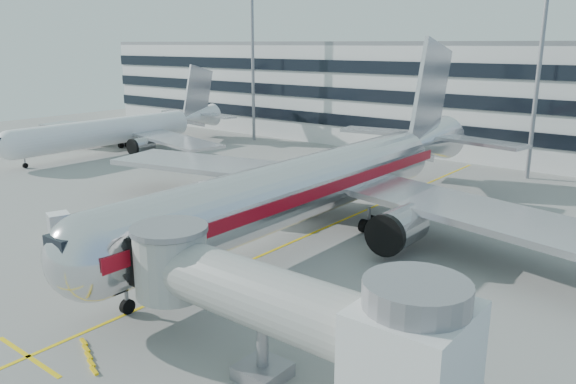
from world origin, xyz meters
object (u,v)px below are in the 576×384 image
Objects in this scene: cargo_container_left at (119,220)px; main_jet at (323,181)px; cargo_container_right at (59,223)px; cargo_container_front at (95,245)px; belt_loader at (177,236)px; ramp_worker at (125,221)px; baggage_tug at (93,231)px.

main_jet is at bearing 38.92° from cargo_container_left.
cargo_container_right is 1.35× the size of cargo_container_front.
belt_loader is 2.24× the size of cargo_container_right.
main_jet reaches higher than belt_loader.
cargo_container_right is 6.68m from cargo_container_front.
belt_loader is at bearing 7.04° from cargo_container_left.
cargo_container_right is at bearing -162.40° from ramp_worker.
cargo_container_left is at bearing -172.96° from belt_loader.
baggage_tug reaches higher than cargo_container_right.
cargo_container_front is (3.56, -4.61, -0.10)m from cargo_container_left.
main_jet is 24.55× the size of cargo_container_right.
main_jet is at bearing 55.53° from belt_loader.
belt_loader is at bearing -10.60° from ramp_worker.
cargo_container_front is at bearing -52.34° from cargo_container_left.
main_jet is 16.78m from ramp_worker.
baggage_tug reaches higher than cargo_container_left.
baggage_tug is (-5.82, -3.77, 0.21)m from belt_loader.
ramp_worker is (0.49, 2.74, 0.20)m from baggage_tug.
cargo_container_front is at bearing -118.72° from belt_loader.
belt_loader is 3.02× the size of cargo_container_front.
belt_loader is at bearing 32.93° from baggage_tug.
baggage_tug is (-12.70, -13.80, -3.41)m from main_jet.
ramp_worker is (-5.33, -1.03, 0.41)m from belt_loader.
main_jet is at bearing 47.36° from baggage_tug.
cargo_container_left is 1.23m from ramp_worker.
cargo_container_front is at bearing -8.08° from cargo_container_right.
main_jet reaches higher than cargo_container_left.
baggage_tug is 1.36× the size of cargo_container_right.
main_jet is 33.11× the size of cargo_container_front.
cargo_container_right is at bearing 171.92° from cargo_container_front.
ramp_worker is at bearing -169.10° from belt_loader.
belt_loader is 2.67× the size of cargo_container_left.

